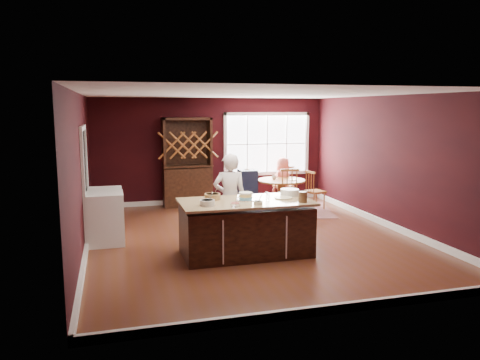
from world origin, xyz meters
The scene contains 27 objects.
room_shell centered at (0.00, 0.00, 1.35)m, with size 7.00×7.00×7.00m.
window centered at (1.50, 3.47, 1.50)m, with size 2.36×0.10×1.66m, color white, non-canonical shape.
doorway centered at (-2.97, 0.60, 1.02)m, with size 0.08×1.26×2.13m, color white, non-canonical shape.
kitchen_island centered at (-0.37, -0.96, 0.44)m, with size 2.19×1.14×0.92m.
dining_table centered at (1.40, 2.07, 0.53)m, with size 1.14×1.14×0.75m.
baker centered at (-0.46, -0.24, 0.82)m, with size 0.60×0.39×1.64m, color silver.
layer_cake centered at (-0.35, -0.91, 0.98)m, with size 0.32×0.32×0.13m, color silver, non-canonical shape.
bowl_blue centered at (-1.06, -1.18, 0.97)m, with size 0.24×0.24×0.09m, color white.
bowl_yellow centered at (-0.88, -0.72, 0.97)m, with size 0.27×0.27×0.10m, color #A08140.
bowl_pink centered at (-0.65, -1.36, 0.95)m, with size 0.16×0.16×0.06m, color silver.
bowl_olive centered at (-0.26, -1.31, 0.95)m, with size 0.15×0.15×0.05m, color white.
drinking_glass centered at (0.00, -1.04, 0.99)m, with size 0.07×0.07×0.13m, color silver.
dinner_plate centered at (0.31, -0.94, 0.93)m, with size 0.30×0.30×0.02m, color #F8ECC9.
white_tub centered at (0.51, -0.71, 0.98)m, with size 0.33×0.33×0.11m, color white.
stoneware_crock centered at (0.50, -1.34, 1.01)m, with size 0.15×0.15×0.17m, color brown.
rug centered at (1.40, 2.07, 0.01)m, with size 2.37×1.83×0.01m, color brown.
chair_east centered at (2.25, 2.00, 0.48)m, with size 0.40×0.38×0.96m, color brown, non-canonical shape.
chair_south centered at (1.35, 1.33, 0.55)m, with size 0.46×0.44×1.09m, color brown, non-canonical shape.
chair_north centered at (1.73, 2.82, 0.50)m, with size 0.42×0.40×1.00m, color #9D613E, non-canonical shape.
seated_woman centered at (1.64, 2.60, 0.61)m, with size 0.60×0.39×1.22m, color #F16C5D.
high_chair centered at (0.63, 2.33, 0.51)m, with size 0.41×0.41×1.02m, color #1E213E, non-canonical shape.
toddler centered at (0.65, 2.42, 0.81)m, with size 0.18×0.14×0.26m, color #8CA5BF, non-canonical shape.
table_plate centered at (1.62, 1.94, 0.76)m, with size 0.19×0.19×0.01m, color beige.
table_cup centered at (1.25, 2.17, 0.80)m, with size 0.12×0.12×0.09m, color silver.
hutch centered at (-0.68, 3.22, 1.10)m, with size 1.21×0.50×2.21m, color black.
washer centered at (-2.64, 0.28, 0.47)m, with size 0.65×0.63×0.94m, color silver.
dryer centered at (-2.64, 0.92, 0.46)m, with size 0.63×0.61×0.92m, color white.
Camera 1 is at (-2.49, -8.29, 2.45)m, focal length 35.00 mm.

